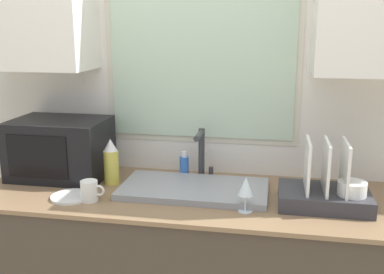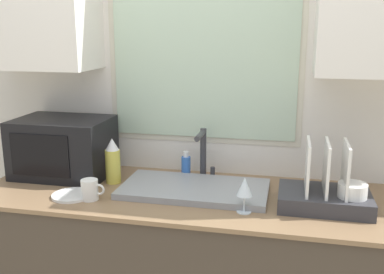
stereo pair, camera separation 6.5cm
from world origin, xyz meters
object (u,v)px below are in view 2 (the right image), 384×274
dish_rack (327,193)px  soap_bottle (186,166)px  microwave (63,147)px  wine_glass (245,188)px  mug_near_sink (90,190)px  spray_bottle (113,161)px  faucet (203,150)px

dish_rack → soap_bottle: 0.73m
microwave → wine_glass: (0.98, -0.29, -0.04)m
microwave → wine_glass: bearing=-16.7°
dish_rack → wine_glass: 0.37m
microwave → dish_rack: bearing=-7.2°
dish_rack → wine_glass: size_ratio=2.52×
mug_near_sink → wine_glass: bearing=0.6°
dish_rack → spray_bottle: bearing=174.1°
faucet → microwave: (-0.72, -0.09, -0.00)m
faucet → spray_bottle: faucet is taller
microwave → soap_bottle: 0.65m
spray_bottle → soap_bottle: (0.34, 0.16, -0.05)m
mug_near_sink → faucet: bearing=41.1°
dish_rack → soap_bottle: bearing=158.9°
microwave → dish_rack: size_ratio=1.23×
spray_bottle → wine_glass: (0.68, -0.23, -0.00)m
faucet → mug_near_sink: bearing=-138.9°
microwave → wine_glass: size_ratio=3.10×
faucet → soap_bottle: size_ratio=1.89×
microwave → spray_bottle: (0.30, -0.06, -0.04)m
microwave → mug_near_sink: size_ratio=4.32×
spray_bottle → mug_near_sink: (-0.01, -0.24, -0.06)m
dish_rack → microwave: bearing=172.8°
microwave → spray_bottle: microwave is taller
mug_near_sink → wine_glass: 0.70m
soap_bottle → wine_glass: 0.52m
dish_rack → mug_near_sink: bearing=-172.6°
faucet → spray_bottle: 0.46m
faucet → dish_rack: dish_rack is taller
microwave → soap_bottle: size_ratio=3.46×
faucet → spray_bottle: (-0.43, -0.15, -0.04)m
spray_bottle → mug_near_sink: 0.25m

